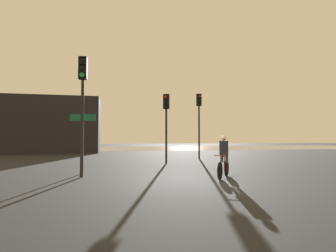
{
  "coord_description": "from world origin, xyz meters",
  "views": [
    {
      "loc": [
        -2.46,
        -9.37,
        1.53
      ],
      "look_at": [
        0.5,
        5.0,
        2.2
      ],
      "focal_mm": 28.0,
      "sensor_mm": 36.0,
      "label": 1
    }
  ],
  "objects_px": {
    "direction_sign_post": "(83,134)",
    "cyclist": "(224,156)",
    "distant_building": "(30,125)",
    "traffic_light_far_right": "(199,114)",
    "traffic_light_center": "(166,115)",
    "traffic_light_near_left": "(83,94)"
  },
  "relations": [
    {
      "from": "distant_building",
      "to": "traffic_light_near_left",
      "type": "distance_m",
      "value": 19.21
    },
    {
      "from": "traffic_light_center",
      "to": "cyclist",
      "type": "height_order",
      "value": "traffic_light_center"
    },
    {
      "from": "traffic_light_far_right",
      "to": "cyclist",
      "type": "relative_size",
      "value": 2.97
    },
    {
      "from": "traffic_light_center",
      "to": "cyclist",
      "type": "bearing_deg",
      "value": 136.81
    },
    {
      "from": "traffic_light_far_right",
      "to": "direction_sign_post",
      "type": "bearing_deg",
      "value": 27.82
    },
    {
      "from": "distant_building",
      "to": "traffic_light_center",
      "type": "xyz_separation_m",
      "value": [
        11.41,
        -13.14,
        0.08
      ]
    },
    {
      "from": "distant_building",
      "to": "traffic_light_far_right",
      "type": "bearing_deg",
      "value": -34.79
    },
    {
      "from": "traffic_light_center",
      "to": "traffic_light_far_right",
      "type": "xyz_separation_m",
      "value": [
        3.09,
        3.06,
        0.4
      ]
    },
    {
      "from": "traffic_light_center",
      "to": "traffic_light_near_left",
      "type": "bearing_deg",
      "value": 84.04
    },
    {
      "from": "direction_sign_post",
      "to": "traffic_light_far_right",
      "type": "bearing_deg",
      "value": -124.84
    },
    {
      "from": "traffic_light_near_left",
      "to": "traffic_light_far_right",
      "type": "bearing_deg",
      "value": -126.14
    },
    {
      "from": "distant_building",
      "to": "traffic_light_center",
      "type": "height_order",
      "value": "distant_building"
    },
    {
      "from": "cyclist",
      "to": "direction_sign_post",
      "type": "bearing_deg",
      "value": 14.51
    },
    {
      "from": "traffic_light_far_right",
      "to": "cyclist",
      "type": "height_order",
      "value": "traffic_light_far_right"
    },
    {
      "from": "traffic_light_center",
      "to": "direction_sign_post",
      "type": "height_order",
      "value": "traffic_light_center"
    },
    {
      "from": "traffic_light_center",
      "to": "cyclist",
      "type": "xyz_separation_m",
      "value": [
        1.08,
        -5.94,
        -2.1
      ]
    },
    {
      "from": "traffic_light_center",
      "to": "traffic_light_near_left",
      "type": "distance_m",
      "value": 6.38
    },
    {
      "from": "distant_building",
      "to": "direction_sign_post",
      "type": "relative_size",
      "value": 5.25
    },
    {
      "from": "distant_building",
      "to": "cyclist",
      "type": "height_order",
      "value": "distant_building"
    },
    {
      "from": "traffic_light_far_right",
      "to": "direction_sign_post",
      "type": "xyz_separation_m",
      "value": [
        -7.49,
        -6.72,
        -1.62
      ]
    },
    {
      "from": "direction_sign_post",
      "to": "cyclist",
      "type": "distance_m",
      "value": 5.99
    },
    {
      "from": "traffic_light_center",
      "to": "cyclist",
      "type": "relative_size",
      "value": 2.58
    }
  ]
}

